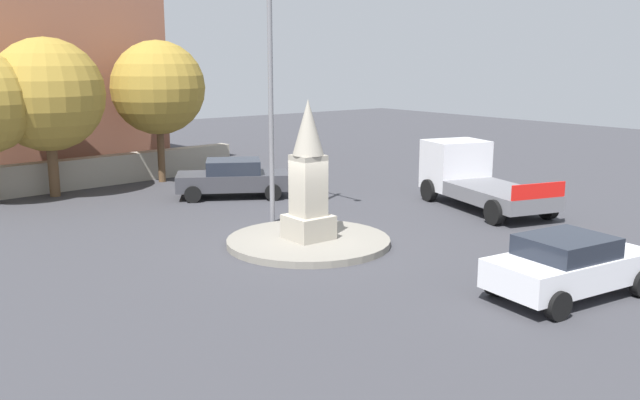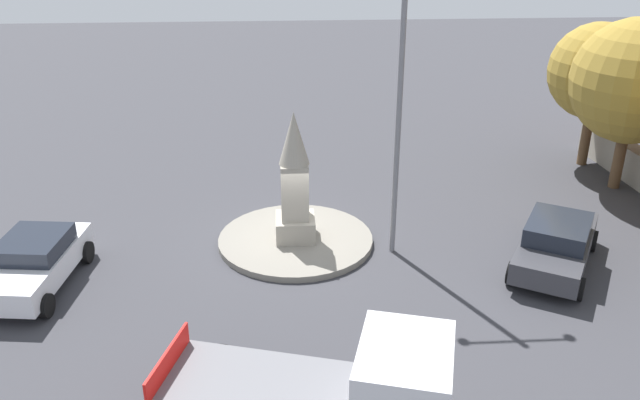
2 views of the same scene
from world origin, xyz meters
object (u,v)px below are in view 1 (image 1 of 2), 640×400
(corner_building, at_px, (48,68))
(tree_near_wall, at_px, (47,95))
(tree_far_corner, at_px, (158,88))
(truck_white_passing, at_px, (473,177))
(car_dark_grey_parked_right, at_px, (233,178))
(monument, at_px, (308,176))
(car_white_far_side, at_px, (569,265))
(streetlamp, at_px, (270,59))

(corner_building, xyz_separation_m, tree_near_wall, (-6.29, 1.97, -0.91))
(corner_building, height_order, tree_far_corner, corner_building)
(truck_white_passing, bearing_deg, car_dark_grey_parked_right, 42.60)
(monument, relative_size, tree_far_corner, 0.66)
(car_white_far_side, bearing_deg, streetlamp, 7.61)
(tree_near_wall, bearing_deg, tree_far_corner, -84.78)
(truck_white_passing, relative_size, tree_far_corner, 0.99)
(car_dark_grey_parked_right, distance_m, car_white_far_side, 14.63)
(streetlamp, xyz_separation_m, tree_far_corner, (9.42, -0.45, -1.21))
(corner_building, bearing_deg, monument, -174.78)
(car_white_far_side, distance_m, truck_white_passing, 9.94)
(tree_near_wall, bearing_deg, streetlamp, -154.34)
(streetlamp, distance_m, tree_far_corner, 9.51)
(monument, height_order, car_dark_grey_parked_right, monument)
(truck_white_passing, bearing_deg, tree_far_corner, 30.88)
(car_white_far_side, xyz_separation_m, corner_building, (25.36, 3.70, 4.13))
(car_white_far_side, xyz_separation_m, truck_white_passing, (7.87, -6.06, 0.29))
(corner_building, bearing_deg, tree_near_wall, 162.65)
(streetlamp, relative_size, truck_white_passing, 1.47)
(monument, distance_m, tree_far_corner, 12.55)
(monument, height_order, truck_white_passing, monument)
(monument, bearing_deg, tree_near_wall, 16.96)
(monument, xyz_separation_m, tree_far_corner, (12.33, -1.14, 2.05))
(truck_white_passing, bearing_deg, streetlamp, 73.31)
(car_white_far_side, xyz_separation_m, tree_far_corner, (19.51, 0.90, 3.35))
(car_white_far_side, relative_size, truck_white_passing, 0.69)
(car_white_far_side, relative_size, tree_near_wall, 0.68)
(monument, relative_size, corner_building, 0.41)
(corner_building, bearing_deg, car_dark_grey_parked_right, -161.73)
(truck_white_passing, distance_m, tree_far_corner, 13.90)
(corner_building, bearing_deg, car_white_far_side, -171.71)
(streetlamp, height_order, tree_far_corner, streetlamp)
(tree_near_wall, bearing_deg, corner_building, -17.35)
(corner_building, bearing_deg, truck_white_passing, -150.84)
(corner_building, distance_m, tree_near_wall, 6.65)
(truck_white_passing, height_order, tree_near_wall, tree_near_wall)
(monument, bearing_deg, tree_far_corner, -5.28)
(tree_near_wall, height_order, tree_far_corner, tree_near_wall)
(streetlamp, bearing_deg, truck_white_passing, -106.69)
(streetlamp, xyz_separation_m, corner_building, (15.27, 2.35, -0.43))
(truck_white_passing, xyz_separation_m, tree_far_corner, (11.64, 6.96, 3.06))
(car_dark_grey_parked_right, xyz_separation_m, car_white_far_side, (-14.63, -0.15, -0.01))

